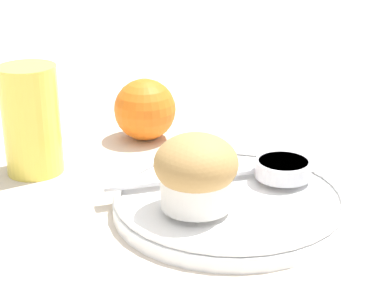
# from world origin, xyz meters

# --- Properties ---
(ground_plane) EXTENTS (3.00, 3.00, 0.00)m
(ground_plane) POSITION_xyz_m (0.00, 0.00, 0.00)
(ground_plane) COLOR beige
(plate) EXTENTS (0.23, 0.23, 0.02)m
(plate) POSITION_xyz_m (-0.01, -0.01, 0.01)
(plate) COLOR white
(plate) RESTS_ON ground_plane
(muffin) EXTENTS (0.08, 0.08, 0.07)m
(muffin) POSITION_xyz_m (-0.05, -0.01, 0.05)
(muffin) COLOR silver
(muffin) RESTS_ON plate
(cream_ramekin) EXTENTS (0.06, 0.06, 0.02)m
(cream_ramekin) POSITION_xyz_m (0.05, -0.03, 0.03)
(cream_ramekin) COLOR silver
(cream_ramekin) RESTS_ON plate
(berry_pair) EXTENTS (0.03, 0.02, 0.02)m
(berry_pair) POSITION_xyz_m (0.01, 0.02, 0.03)
(berry_pair) COLOR maroon
(berry_pair) RESTS_ON plate
(butter_knife) EXTENTS (0.17, 0.11, 0.00)m
(butter_knife) POSITION_xyz_m (-0.01, 0.03, 0.02)
(butter_knife) COLOR silver
(butter_knife) RESTS_ON plate
(orange_fruit) EXTENTS (0.08, 0.08, 0.08)m
(orange_fruit) POSITION_xyz_m (0.07, 0.19, 0.04)
(orange_fruit) COLOR orange
(orange_fruit) RESTS_ON ground_plane
(juice_glass) EXTENTS (0.06, 0.06, 0.12)m
(juice_glass) POSITION_xyz_m (-0.08, 0.21, 0.06)
(juice_glass) COLOR #EAD14C
(juice_glass) RESTS_ON ground_plane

